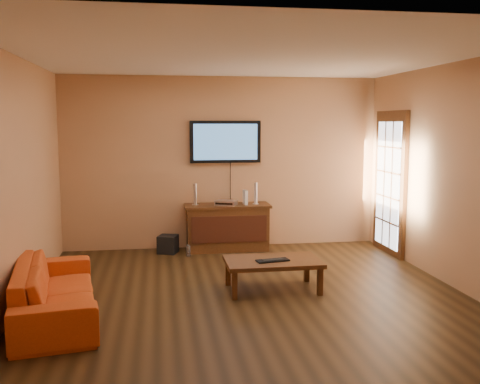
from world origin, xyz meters
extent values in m
plane|color=black|center=(0.00, 0.00, 0.00)|extent=(5.00, 5.00, 0.00)
plane|color=tan|center=(0.00, 2.50, 1.35)|extent=(5.00, 0.00, 5.00)
plane|color=tan|center=(-2.50, 0.00, 1.35)|extent=(0.00, 5.00, 5.00)
plane|color=tan|center=(2.50, 0.00, 1.35)|extent=(0.00, 5.00, 5.00)
plane|color=white|center=(0.00, 0.00, 2.70)|extent=(5.00, 5.00, 0.00)
cube|color=#3E200E|center=(2.46, 1.70, 1.05)|extent=(0.06, 1.02, 2.22)
cube|color=white|center=(2.42, 1.70, 1.05)|extent=(0.01, 0.79, 1.89)
cube|color=#3E200E|center=(0.04, 2.25, 0.34)|extent=(1.25, 0.47, 0.68)
cube|color=black|center=(0.04, 2.01, 0.37)|extent=(1.15, 0.02, 0.41)
cube|color=#3E200E|center=(0.04, 2.25, 0.70)|extent=(1.33, 0.51, 0.04)
cube|color=black|center=(0.04, 2.46, 1.68)|extent=(1.12, 0.07, 0.66)
cube|color=#457AB4|center=(0.04, 2.42, 1.68)|extent=(1.01, 0.01, 0.56)
cube|color=#3E200E|center=(0.31, 0.14, 0.35)|extent=(1.12, 0.68, 0.05)
cube|color=#3E200E|center=(-0.19, -0.14, 0.16)|extent=(0.06, 0.06, 0.32)
cube|color=#3E200E|center=(0.81, -0.14, 0.16)|extent=(0.06, 0.06, 0.32)
cube|color=#3E200E|center=(-0.19, 0.41, 0.16)|extent=(0.06, 0.06, 0.32)
cube|color=#3E200E|center=(0.81, 0.41, 0.16)|extent=(0.06, 0.06, 0.32)
imported|color=#C94716|center=(-2.07, -0.41, 0.38)|extent=(0.87, 2.01, 0.76)
cylinder|color=silver|center=(-0.46, 2.27, 0.72)|extent=(0.09, 0.09, 0.01)
cylinder|color=silver|center=(-0.46, 2.27, 0.89)|extent=(0.05, 0.05, 0.32)
cylinder|color=silver|center=(0.48, 2.22, 0.72)|extent=(0.09, 0.09, 0.01)
cylinder|color=silver|center=(0.48, 2.22, 0.89)|extent=(0.05, 0.05, 0.32)
cube|color=silver|center=(0.02, 2.20, 0.75)|extent=(0.38, 0.34, 0.07)
cube|color=white|center=(0.32, 2.21, 0.83)|extent=(0.06, 0.17, 0.22)
cube|color=black|center=(-0.89, 2.18, 0.14)|extent=(0.35, 0.35, 0.27)
cylinder|color=white|center=(-0.59, 1.91, 0.08)|extent=(0.06, 0.06, 0.16)
sphere|color=white|center=(-0.59, 1.91, 0.17)|extent=(0.03, 0.03, 0.03)
cube|color=black|center=(0.30, 0.07, 0.38)|extent=(0.40, 0.21, 0.02)
cube|color=black|center=(0.30, 0.07, 0.39)|extent=(0.26, 0.14, 0.01)
camera|label=1|loc=(-1.00, -5.90, 1.98)|focal=40.00mm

